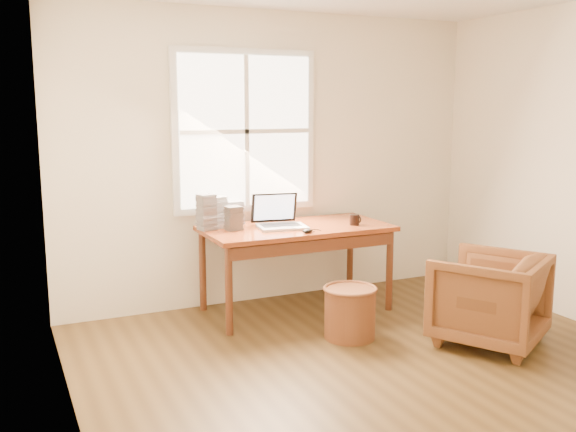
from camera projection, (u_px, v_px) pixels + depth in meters
name	position (u px, v px, depth m)	size (l,w,h in m)	color
room_shell	(408.00, 181.00, 3.94)	(4.04, 4.54, 2.64)	#4D381A
desk	(296.00, 228.00, 5.52)	(1.60, 0.80, 0.04)	brown
armchair	(489.00, 299.00, 4.81)	(0.74, 0.76, 0.69)	brown
wicker_stool	(350.00, 313.00, 4.94)	(0.39, 0.39, 0.39)	brown
laptop	(282.00, 211.00, 5.39)	(0.40, 0.42, 0.30)	#B1B4B8
mouse	(308.00, 231.00, 5.22)	(0.10, 0.06, 0.03)	black
coffee_mug	(354.00, 220.00, 5.56)	(0.08, 0.08, 0.09)	black
cd_stack_a	(217.00, 212.00, 5.41)	(0.14, 0.12, 0.27)	silver
cd_stack_b	(234.00, 218.00, 5.33)	(0.13, 0.11, 0.20)	#232328
cd_stack_c	(206.00, 212.00, 5.32)	(0.13, 0.12, 0.30)	#9B9AA7
cd_stack_d	(233.00, 212.00, 5.62)	(0.16, 0.14, 0.20)	silver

